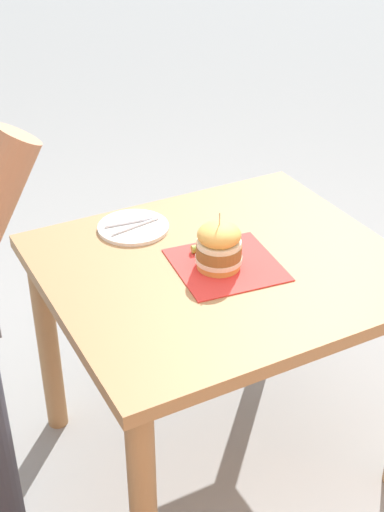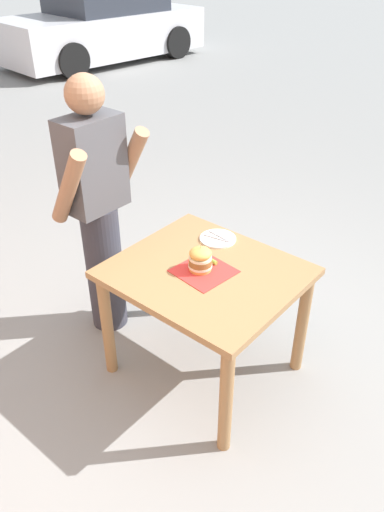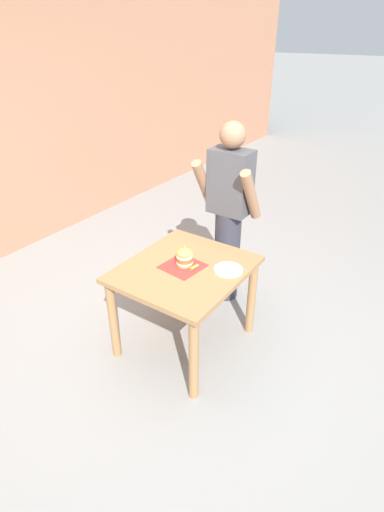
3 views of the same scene
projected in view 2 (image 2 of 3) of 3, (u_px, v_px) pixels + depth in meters
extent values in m
plane|color=gray|center=(204.00, 367.00, 3.15)|extent=(80.00, 80.00, 0.00)
cube|color=#9E7247|center=(206.00, 273.00, 2.75)|extent=(0.88, 0.99, 0.04)
cylinder|color=#9E7247|center=(226.00, 401.00, 2.48)|extent=(0.07, 0.07, 0.71)
cylinder|color=#9E7247|center=(302.00, 324.00, 2.96)|extent=(0.07, 0.07, 0.71)
cylinder|color=#9E7247|center=(107.00, 326.00, 2.95)|extent=(0.07, 0.07, 0.71)
cylinder|color=#9E7247|center=(190.00, 270.00, 3.43)|extent=(0.07, 0.07, 0.71)
cube|color=red|center=(205.00, 271.00, 2.72)|extent=(0.32, 0.32, 0.00)
cylinder|color=gold|center=(200.00, 268.00, 2.73)|extent=(0.12, 0.12, 0.02)
cylinder|color=silver|center=(200.00, 265.00, 2.72)|extent=(0.13, 0.13, 0.01)
cylinder|color=brown|center=(200.00, 261.00, 2.71)|extent=(0.13, 0.13, 0.04)
cylinder|color=silver|center=(200.00, 257.00, 2.70)|extent=(0.12, 0.12, 0.01)
ellipsoid|color=gold|center=(200.00, 253.00, 2.68)|extent=(0.12, 0.12, 0.06)
cylinder|color=#D1B77F|center=(201.00, 247.00, 2.66)|extent=(0.00, 0.00, 0.05)
cylinder|color=#8EA83D|center=(212.00, 260.00, 2.79)|extent=(0.04, 0.08, 0.02)
cylinder|color=white|center=(218.00, 239.00, 3.01)|extent=(0.22, 0.22, 0.01)
cylinder|color=silver|center=(216.00, 238.00, 2.99)|extent=(0.04, 0.17, 0.01)
cylinder|color=silver|center=(219.00, 236.00, 3.01)|extent=(0.03, 0.17, 0.01)
cylinder|color=#33333D|center=(105.00, 268.00, 3.28)|extent=(0.24, 0.24, 0.90)
cube|color=#4C4C51|center=(93.00, 164.00, 2.88)|extent=(0.36, 0.22, 0.56)
sphere|color=#9E7051|center=(84.00, 94.00, 2.67)|extent=(0.22, 0.22, 0.22)
cylinder|color=#9E7051|center=(69.00, 188.00, 2.73)|extent=(0.09, 0.34, 0.50)
cylinder|color=#9E7051|center=(129.00, 163.00, 3.03)|extent=(0.09, 0.34, 0.50)
cube|color=silver|center=(103.00, 34.00, 10.26)|extent=(4.35, 2.11, 0.80)
cylinder|color=black|center=(72.00, 61.00, 9.13)|extent=(0.66, 0.28, 0.64)
cylinder|color=black|center=(28.00, 48.00, 10.10)|extent=(0.66, 0.28, 0.64)
cylinder|color=black|center=(176.00, 42.00, 10.66)|extent=(0.66, 0.28, 0.64)
cylinder|color=black|center=(129.00, 33.00, 11.62)|extent=(0.66, 0.28, 0.64)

